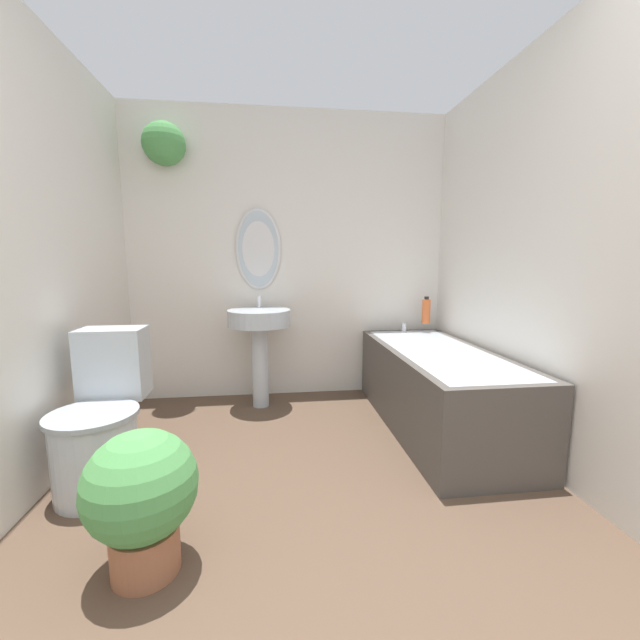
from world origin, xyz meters
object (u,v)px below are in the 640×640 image
(shampoo_bottle, at_px, (426,311))
(potted_plant, at_px, (142,494))
(toilet, at_px, (102,424))
(pedestal_sink, at_px, (259,331))
(bathtub, at_px, (437,387))

(shampoo_bottle, bearing_deg, potted_plant, -135.29)
(toilet, xyz_separation_m, shampoo_bottle, (2.21, 1.15, 0.41))
(toilet, bearing_deg, shampoo_bottle, 27.41)
(pedestal_sink, bearing_deg, potted_plant, -103.14)
(toilet, distance_m, pedestal_sink, 1.34)
(bathtub, bearing_deg, potted_plant, -145.84)
(shampoo_bottle, distance_m, potted_plant, 2.59)
(toilet, relative_size, bathtub, 0.49)
(potted_plant, bearing_deg, toilet, 121.25)
(toilet, height_order, pedestal_sink, pedestal_sink)
(pedestal_sink, relative_size, bathtub, 0.54)
(toilet, height_order, bathtub, toilet)
(pedestal_sink, xyz_separation_m, shampoo_bottle, (1.42, 0.11, 0.13))
(pedestal_sink, relative_size, potted_plant, 1.60)
(bathtub, height_order, potted_plant, bathtub)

